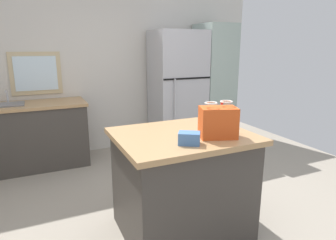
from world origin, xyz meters
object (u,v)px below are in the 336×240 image
object	(u,v)px
shopping_bag	(218,122)
kitchen_island	(182,183)
tall_cabinet	(214,85)
small_box	(189,138)
refrigerator	(177,90)
bottle	(221,117)

from	to	relation	value
shopping_bag	kitchen_island	bearing A→B (deg)	135.77
tall_cabinet	small_box	distance (m)	3.00
refrigerator	small_box	distance (m)	2.65
shopping_bag	bottle	world-z (taller)	shopping_bag
kitchen_island	shopping_bag	size ratio (longest dim) A/B	3.35
tall_cabinet	shopping_bag	world-z (taller)	tall_cabinet
kitchen_island	small_box	bearing A→B (deg)	-107.61
small_box	bottle	xyz separation A→B (m)	(0.46, 0.25, 0.07)
kitchen_island	bottle	bearing A→B (deg)	-2.51
kitchen_island	tall_cabinet	distance (m)	2.79
refrigerator	shopping_bag	world-z (taller)	refrigerator
refrigerator	small_box	size ratio (longest dim) A/B	11.69
kitchen_island	refrigerator	xyz separation A→B (m)	(1.01, 2.14, 0.48)
kitchen_island	small_box	size ratio (longest dim) A/B	7.02
kitchen_island	refrigerator	world-z (taller)	refrigerator
tall_cabinet	small_box	world-z (taller)	tall_cabinet
kitchen_island	tall_cabinet	xyz separation A→B (m)	(1.71, 2.14, 0.54)
tall_cabinet	shopping_bag	bearing A→B (deg)	-122.52
tall_cabinet	small_box	bearing A→B (deg)	-126.66
shopping_bag	refrigerator	bearing A→B (deg)	71.14
bottle	shopping_bag	bearing A→B (deg)	-130.80
small_box	tall_cabinet	bearing A→B (deg)	53.34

